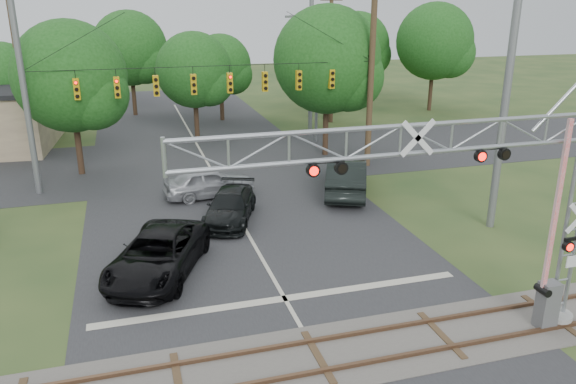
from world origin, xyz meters
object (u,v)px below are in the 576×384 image
object	(u,v)px
car_dark	(230,206)
pickup_black	(158,254)
traffic_signal_span	(227,79)
crossing_gantry	(474,191)
sedan_silver	(209,182)
streetlight	(315,72)

from	to	relation	value
car_dark	pickup_black	bearing A→B (deg)	-107.19
traffic_signal_span	pickup_black	size ratio (longest dim) A/B	3.30
car_dark	traffic_signal_span	bearing A→B (deg)	100.07
crossing_gantry	sedan_silver	distance (m)	16.62
sedan_silver	streetlight	xyz separation A→B (m)	(9.14, 9.92, 4.24)
car_dark	sedan_silver	distance (m)	3.67
streetlight	traffic_signal_span	bearing A→B (deg)	-137.43
crossing_gantry	car_dark	size ratio (longest dim) A/B	2.57
crossing_gantry	car_dark	bearing A→B (deg)	112.26
car_dark	sedan_silver	bearing A→B (deg)	117.38
crossing_gantry	pickup_black	distance (m)	11.62
traffic_signal_span	pickup_black	xyz separation A→B (m)	(-4.88, -11.35, -4.87)
traffic_signal_span	pickup_black	world-z (taller)	traffic_signal_span
traffic_signal_span	pickup_black	bearing A→B (deg)	-113.24
car_dark	streetlight	size ratio (longest dim) A/B	0.54
traffic_signal_span	car_dark	bearing A→B (deg)	-100.69
crossing_gantry	traffic_signal_span	world-z (taller)	traffic_signal_span
crossing_gantry	pickup_black	size ratio (longest dim) A/B	2.13
pickup_black	streetlight	xyz separation A→B (m)	(12.32, 18.19, 4.22)
sedan_silver	streetlight	bearing A→B (deg)	-49.14
crossing_gantry	streetlight	distance (m)	25.51
traffic_signal_span	streetlight	world-z (taller)	traffic_signal_span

